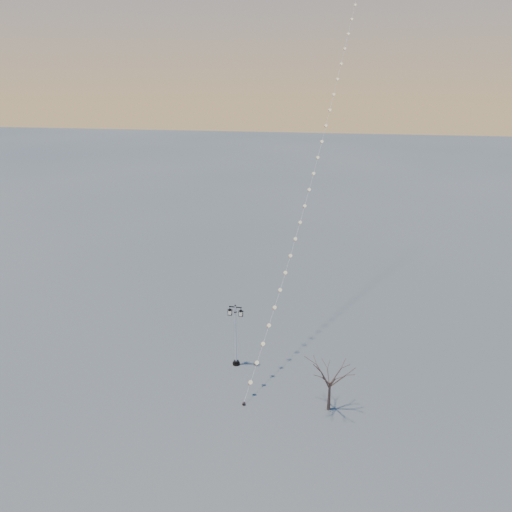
# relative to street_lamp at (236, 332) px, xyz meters

# --- Properties ---
(ground) EXTENTS (300.00, 300.00, 0.00)m
(ground) POSITION_rel_street_lamp_xyz_m (-0.27, -2.89, -2.53)
(ground) COLOR #4E514F
(ground) RESTS_ON ground
(street_lamp) EXTENTS (1.16, 0.51, 4.58)m
(street_lamp) POSITION_rel_street_lamp_xyz_m (0.00, 0.00, 0.00)
(street_lamp) COLOR black
(street_lamp) RESTS_ON ground
(bare_tree) EXTENTS (2.07, 2.07, 3.43)m
(bare_tree) POSITION_rel_street_lamp_xyz_m (6.50, -3.89, -0.15)
(bare_tree) COLOR #49352B
(bare_tree) RESTS_ON ground
(kite_train) EXTENTS (7.06, 31.66, 31.64)m
(kite_train) POSITION_rel_street_lamp_xyz_m (4.63, 11.15, 13.16)
(kite_train) COLOR black
(kite_train) RESTS_ON ground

